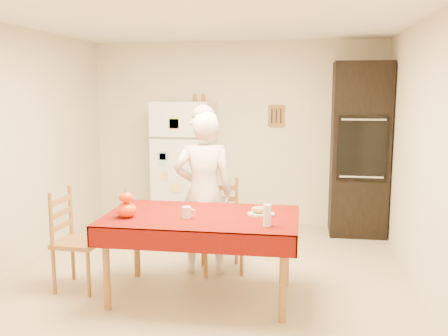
% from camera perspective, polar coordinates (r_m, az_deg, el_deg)
% --- Properties ---
extents(floor, '(4.50, 4.50, 0.00)m').
position_cam_1_polar(floor, '(5.03, -2.13, -12.73)').
color(floor, tan).
rests_on(floor, ground).
extents(room_shell, '(4.02, 4.52, 2.51)m').
position_cam_1_polar(room_shell, '(4.68, -2.23, 6.06)').
color(room_shell, beige).
rests_on(room_shell, ground).
extents(refrigerator, '(0.75, 0.74, 1.70)m').
position_cam_1_polar(refrigerator, '(6.72, -4.52, 0.33)').
color(refrigerator, white).
rests_on(refrigerator, floor).
extents(oven_cabinet, '(0.70, 0.62, 2.20)m').
position_cam_1_polar(oven_cabinet, '(6.59, 15.22, 2.07)').
color(oven_cabinet, black).
rests_on(oven_cabinet, floor).
extents(dining_table, '(1.70, 1.00, 0.76)m').
position_cam_1_polar(dining_table, '(4.45, -2.59, -6.26)').
color(dining_table, brown).
rests_on(dining_table, floor).
extents(chair_far, '(0.52, 0.50, 0.95)m').
position_cam_1_polar(chair_far, '(5.19, -0.35, -6.12)').
color(chair_far, brown).
rests_on(chair_far, floor).
extents(chair_left, '(0.41, 0.43, 0.95)m').
position_cam_1_polar(chair_left, '(4.91, -16.92, -7.42)').
color(chair_left, brown).
rests_on(chair_left, floor).
extents(seated_woman, '(0.67, 0.52, 1.65)m').
position_cam_1_polar(seated_woman, '(5.03, -2.33, -2.89)').
color(seated_woman, silver).
rests_on(seated_woman, floor).
extents(coffee_mug, '(0.08, 0.08, 0.10)m').
position_cam_1_polar(coffee_mug, '(4.32, -4.29, -5.08)').
color(coffee_mug, silver).
rests_on(coffee_mug, dining_table).
extents(pumpkin_lower, '(0.18, 0.18, 0.13)m').
position_cam_1_polar(pumpkin_lower, '(4.41, -11.09, -4.72)').
color(pumpkin_lower, '#CF3804').
rests_on(pumpkin_lower, dining_table).
extents(pumpkin_upper, '(0.12, 0.12, 0.09)m').
position_cam_1_polar(pumpkin_upper, '(4.39, -11.14, -3.30)').
color(pumpkin_upper, '#E93F05').
rests_on(pumpkin_upper, pumpkin_lower).
extents(wine_glass, '(0.07, 0.07, 0.18)m').
position_cam_1_polar(wine_glass, '(4.08, 4.96, -5.40)').
color(wine_glass, white).
rests_on(wine_glass, dining_table).
extents(bread_plate, '(0.24, 0.24, 0.02)m').
position_cam_1_polar(bread_plate, '(4.43, 4.26, -5.27)').
color(bread_plate, silver).
rests_on(bread_plate, dining_table).
extents(bread_loaf, '(0.18, 0.10, 0.06)m').
position_cam_1_polar(bread_loaf, '(4.42, 4.27, -4.76)').
color(bread_loaf, '#A27450').
rests_on(bread_loaf, bread_plate).
extents(spice_jar_left, '(0.05, 0.05, 0.10)m').
position_cam_1_polar(spice_jar_left, '(6.67, -3.39, 8.04)').
color(spice_jar_left, brown).
rests_on(spice_jar_left, refrigerator).
extents(spice_jar_mid, '(0.05, 0.05, 0.10)m').
position_cam_1_polar(spice_jar_mid, '(6.67, -3.35, 8.04)').
color(spice_jar_mid, '#8E5919').
rests_on(spice_jar_mid, refrigerator).
extents(spice_jar_right, '(0.05, 0.05, 0.10)m').
position_cam_1_polar(spice_jar_right, '(6.64, -2.38, 8.04)').
color(spice_jar_right, '#954E1B').
rests_on(spice_jar_right, refrigerator).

